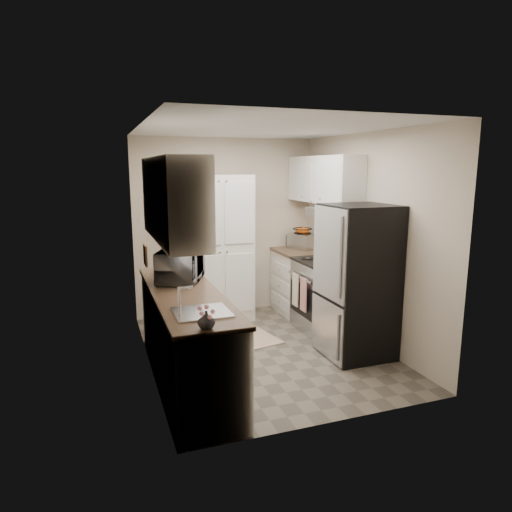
{
  "coord_description": "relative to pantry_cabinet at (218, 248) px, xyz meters",
  "views": [
    {
      "loc": [
        -1.77,
        -4.66,
        2.09
      ],
      "look_at": [
        -0.06,
        0.15,
        1.1
      ],
      "focal_mm": 32.0,
      "sensor_mm": 36.0,
      "label": 1
    }
  ],
  "objects": [
    {
      "name": "ground",
      "position": [
        0.2,
        -1.32,
        -1.0
      ],
      "size": [
        3.2,
        3.2,
        0.0
      ],
      "primitive_type": "plane",
      "color": "#665B4C",
      "rests_on": "ground"
    },
    {
      "name": "room_shell",
      "position": [
        0.18,
        -1.32,
        0.63
      ],
      "size": [
        2.64,
        3.24,
        2.52
      ],
      "color": "beige",
      "rests_on": "ground"
    },
    {
      "name": "pantry_cabinet",
      "position": [
        0.0,
        0.0,
        0.0
      ],
      "size": [
        0.9,
        0.55,
        2.0
      ],
      "primitive_type": "cube",
      "color": "silver",
      "rests_on": "ground"
    },
    {
      "name": "base_cabinet_left",
      "position": [
        -0.79,
        -1.75,
        -0.56
      ],
      "size": [
        0.6,
        2.3,
        0.88
      ],
      "primitive_type": "cube",
      "color": "silver",
      "rests_on": "ground"
    },
    {
      "name": "countertop_left",
      "position": [
        -0.79,
        -1.75,
        -0.1
      ],
      "size": [
        0.63,
        2.33,
        0.04
      ],
      "primitive_type": "cube",
      "color": "brown",
      "rests_on": "base_cabinet_left"
    },
    {
      "name": "base_cabinet_right",
      "position": [
        1.19,
        -0.12,
        -0.56
      ],
      "size": [
        0.6,
        0.8,
        0.88
      ],
      "primitive_type": "cube",
      "color": "silver",
      "rests_on": "ground"
    },
    {
      "name": "countertop_right",
      "position": [
        1.19,
        -0.12,
        -0.1
      ],
      "size": [
        0.63,
        0.83,
        0.04
      ],
      "primitive_type": "cube",
      "color": "brown",
      "rests_on": "base_cabinet_right"
    },
    {
      "name": "electric_range",
      "position": [
        1.17,
        -0.93,
        -0.52
      ],
      "size": [
        0.71,
        0.78,
        1.13
      ],
      "color": "#B7B7BC",
      "rests_on": "ground"
    },
    {
      "name": "refrigerator",
      "position": [
        1.14,
        -1.73,
        -0.15
      ],
      "size": [
        0.7,
        0.72,
        1.7
      ],
      "primitive_type": "cube",
      "color": "#B7B7BC",
      "rests_on": "ground"
    },
    {
      "name": "microwave",
      "position": [
        -0.75,
        -1.31,
        0.09
      ],
      "size": [
        0.61,
        0.71,
        0.33
      ],
      "primitive_type": "imported",
      "rotation": [
        0.0,
        0.0,
        1.17
      ],
      "color": "#B5B5BA",
      "rests_on": "countertop_left"
    },
    {
      "name": "wine_bottle",
      "position": [
        -0.8,
        -0.93,
        0.08
      ],
      "size": [
        0.08,
        0.08,
        0.32
      ],
      "primitive_type": "cylinder",
      "color": "black",
      "rests_on": "countertop_left"
    },
    {
      "name": "flower_vase",
      "position": [
        -0.84,
        -2.83,
        -0.01
      ],
      "size": [
        0.17,
        0.17,
        0.14
      ],
      "primitive_type": "imported",
      "rotation": [
        0.0,
        0.0,
        -0.43
      ],
      "color": "white",
      "rests_on": "countertop_left"
    },
    {
      "name": "cutting_board",
      "position": [
        -0.61,
        -0.79,
        0.09
      ],
      "size": [
        0.02,
        0.26,
        0.33
      ],
      "primitive_type": "cube",
      "rotation": [
        0.0,
        0.0,
        0.01
      ],
      "color": "#418337",
      "rests_on": "countertop_left"
    },
    {
      "name": "toaster_oven",
      "position": [
        1.29,
        -0.01,
        0.03
      ],
      "size": [
        0.43,
        0.48,
        0.23
      ],
      "primitive_type": "cube",
      "rotation": [
        0.0,
        0.0,
        0.38
      ],
      "color": "#AEADB2",
      "rests_on": "countertop_right"
    },
    {
      "name": "fruit_basket",
      "position": [
        1.27,
        -0.01,
        0.21
      ],
      "size": [
        0.34,
        0.34,
        0.12
      ],
      "primitive_type": null,
      "rotation": [
        0.0,
        0.0,
        -0.28
      ],
      "color": "#DD5812",
      "rests_on": "toaster_oven"
    },
    {
      "name": "kitchen_mat",
      "position": [
        0.15,
        -0.8,
        -0.99
      ],
      "size": [
        0.71,
        0.97,
        0.01
      ],
      "primitive_type": "cube",
      "rotation": [
        0.0,
        0.0,
        0.2
      ],
      "color": "#D2AA86",
      "rests_on": "ground"
    }
  ]
}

